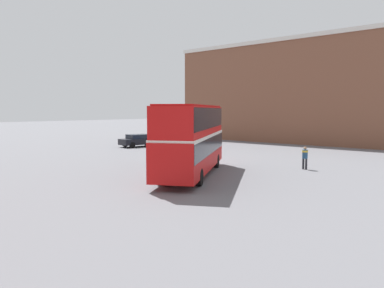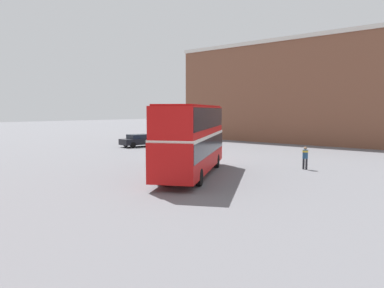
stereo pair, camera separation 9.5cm
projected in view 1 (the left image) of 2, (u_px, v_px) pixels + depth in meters
ground_plane at (189, 174)px, 25.12m from camera, size 240.00×240.00×0.00m
building_row_right at (306, 92)px, 49.89m from camera, size 9.28×35.82×13.43m
double_decker_bus at (192, 135)px, 24.41m from camera, size 11.01×7.62×4.60m
pedestrian_foreground at (305, 155)px, 27.03m from camera, size 0.48×0.48×1.65m
parked_car_kerb_near at (139, 140)px, 43.81m from camera, size 4.95×2.71×1.45m
parked_car_kerb_far at (172, 144)px, 38.88m from camera, size 4.48×1.96×1.50m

